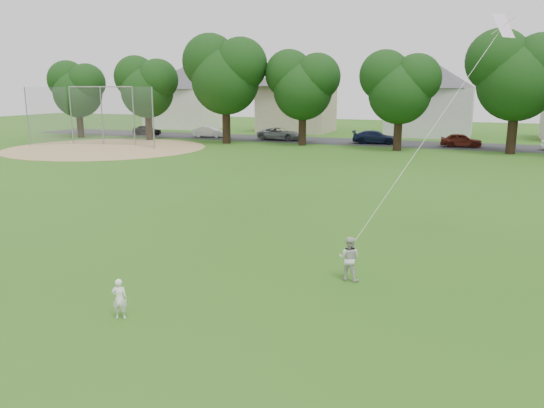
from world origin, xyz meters
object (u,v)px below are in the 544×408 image
at_px(toddler, 120,299).
at_px(kite, 430,131).
at_px(older_boy, 349,258).
at_px(baseball_backstop, 99,116).

bearing_deg(toddler, kite, -153.04).
height_order(older_boy, kite, kite).
bearing_deg(toddler, baseball_backstop, -71.11).
bearing_deg(baseball_backstop, older_boy, -40.96).
xyz_separation_m(kite, baseball_backstop, (-32.76, 24.48, -1.41)).
relative_size(toddler, kite, 0.11).
height_order(kite, baseball_backstop, kite).
xyz_separation_m(toddler, kite, (6.27, 7.00, 3.65)).
height_order(older_boy, baseball_backstop, baseball_backstop).
relative_size(toddler, baseball_backstop, 0.08).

